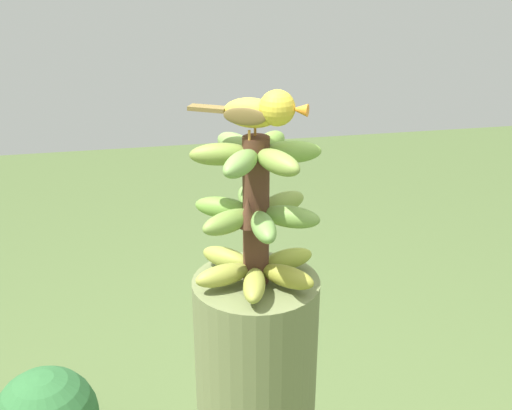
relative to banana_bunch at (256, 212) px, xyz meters
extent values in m
cylinder|color=#4C2D1E|center=(0.00, 0.00, 0.00)|extent=(0.05, 0.05, 0.30)
ellipsoid|color=#99A140|center=(0.05, 0.05, -0.12)|extent=(0.11, 0.11, 0.04)
ellipsoid|color=#9DA141|center=(-0.02, 0.07, -0.12)|extent=(0.07, 0.12, 0.04)
ellipsoid|color=#9B9F3F|center=(-0.07, 0.02, -0.12)|extent=(0.12, 0.07, 0.04)
ellipsoid|color=olive|center=(-0.05, -0.05, -0.12)|extent=(0.11, 0.11, 0.04)
ellipsoid|color=#94A236|center=(0.02, -0.07, -0.12)|extent=(0.07, 0.12, 0.04)
ellipsoid|color=#989F2E|center=(0.07, -0.02, -0.12)|extent=(0.12, 0.07, 0.04)
ellipsoid|color=olive|center=(-0.03, -0.06, 0.00)|extent=(0.09, 0.12, 0.04)
ellipsoid|color=olive|center=(0.03, -0.06, 0.00)|extent=(0.09, 0.12, 0.04)
ellipsoid|color=#739E47|center=(0.07, 0.00, 0.00)|extent=(0.12, 0.04, 0.04)
ellipsoid|color=#6E9D3B|center=(0.03, 0.06, 0.00)|extent=(0.09, 0.12, 0.04)
ellipsoid|color=olive|center=(-0.04, 0.06, 0.00)|extent=(0.09, 0.12, 0.04)
ellipsoid|color=#6E9948|center=(-0.07, 0.00, 0.00)|extent=(0.12, 0.04, 0.04)
ellipsoid|color=#74984B|center=(0.06, 0.03, 0.12)|extent=(0.12, 0.09, 0.04)
ellipsoid|color=olive|center=(0.01, 0.07, 0.12)|extent=(0.05, 0.12, 0.04)
ellipsoid|color=#709749|center=(-0.05, 0.04, 0.12)|extent=(0.12, 0.10, 0.04)
ellipsoid|color=olive|center=(-0.06, -0.03, 0.12)|extent=(0.12, 0.09, 0.04)
ellipsoid|color=olive|center=(-0.01, -0.07, 0.12)|extent=(0.05, 0.12, 0.04)
ellipsoid|color=olive|center=(0.05, -0.04, 0.12)|extent=(0.12, 0.10, 0.04)
cone|color=#4C2D1E|center=(-0.03, 0.02, 0.02)|extent=(0.04, 0.04, 0.06)
cone|color=brown|center=(0.04, 0.01, -0.01)|extent=(0.04, 0.04, 0.06)
cylinder|color=#C68933|center=(-0.02, 0.02, 0.16)|extent=(0.00, 0.00, 0.02)
cylinder|color=#C68933|center=(0.01, 0.00, 0.16)|extent=(0.01, 0.01, 0.02)
ellipsoid|color=gold|center=(0.00, 0.01, 0.20)|extent=(0.09, 0.12, 0.06)
ellipsoid|color=brown|center=(-0.02, 0.02, 0.20)|extent=(0.05, 0.07, 0.03)
ellipsoid|color=brown|center=(0.02, 0.00, 0.20)|extent=(0.05, 0.07, 0.03)
cube|color=brown|center=(0.04, 0.08, 0.20)|extent=(0.06, 0.08, 0.01)
sphere|color=gold|center=(-0.03, -0.03, 0.21)|extent=(0.07, 0.07, 0.07)
sphere|color=black|center=(-0.01, -0.05, 0.22)|extent=(0.01, 0.01, 0.01)
cone|color=orange|center=(-0.05, -0.07, 0.21)|extent=(0.04, 0.04, 0.02)
camera|label=1|loc=(-1.09, 0.22, 0.48)|focal=43.99mm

